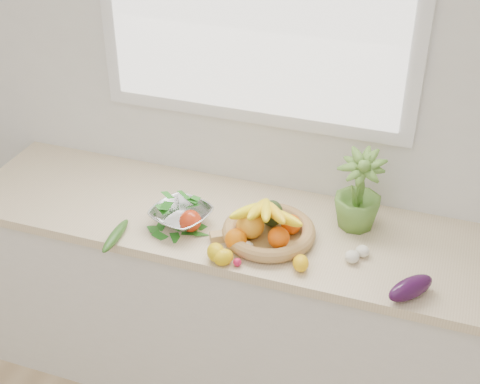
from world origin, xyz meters
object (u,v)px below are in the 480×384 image
(cucumber, at_px, (116,236))
(colander_with_spinach, at_px, (181,212))
(potted_herb, at_px, (359,191))
(fruit_basket, at_px, (268,227))
(eggplant, at_px, (411,288))
(apple, at_px, (190,221))

(cucumber, height_order, colander_with_spinach, colander_with_spinach)
(potted_herb, relative_size, colander_with_spinach, 1.19)
(potted_herb, height_order, fruit_basket, potted_herb)
(cucumber, bearing_deg, fruit_basket, 20.65)
(potted_herb, height_order, colander_with_spinach, potted_herb)
(potted_herb, distance_m, fruit_basket, 0.38)
(potted_herb, bearing_deg, fruit_basket, -147.07)
(fruit_basket, bearing_deg, potted_herb, 32.93)
(eggplant, height_order, potted_herb, potted_herb)
(cucumber, height_order, fruit_basket, fruit_basket)
(colander_with_spinach, bearing_deg, eggplant, -8.15)
(apple, bearing_deg, colander_with_spinach, 157.09)
(fruit_basket, relative_size, colander_with_spinach, 1.60)
(apple, bearing_deg, fruit_basket, 9.80)
(cucumber, relative_size, potted_herb, 0.66)
(colander_with_spinach, bearing_deg, apple, -22.91)
(potted_herb, xyz_separation_m, fruit_basket, (-0.30, -0.20, -0.11))
(eggplant, height_order, cucumber, eggplant)
(eggplant, xyz_separation_m, colander_with_spinach, (-0.91, 0.13, 0.02))
(apple, distance_m, fruit_basket, 0.31)
(apple, height_order, eggplant, apple)
(cucumber, distance_m, potted_herb, 0.95)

